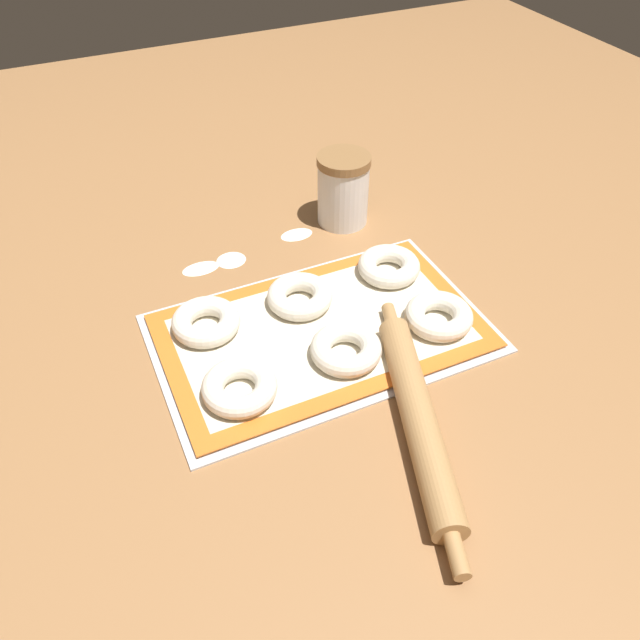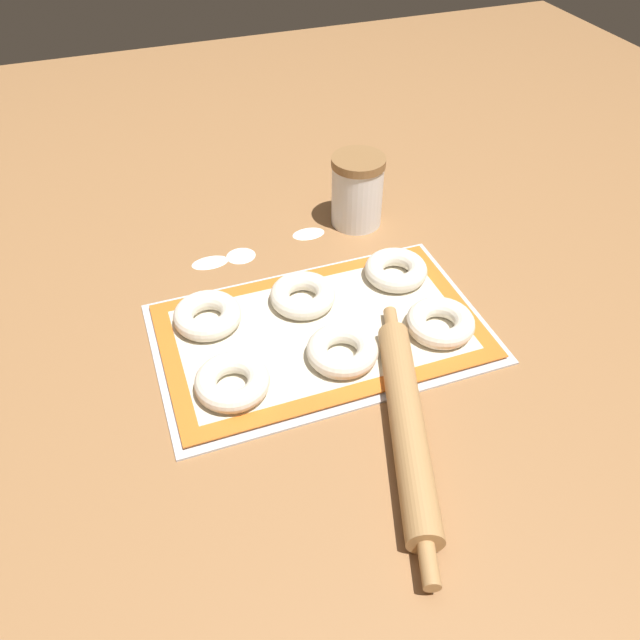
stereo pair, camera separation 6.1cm
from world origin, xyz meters
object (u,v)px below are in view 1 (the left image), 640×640
(baking_tray, at_px, (320,331))
(bagel_front_right, at_px, (439,316))
(flour_canister, at_px, (343,189))
(bagel_front_center, at_px, (346,349))
(bagel_back_right, at_px, (389,266))
(bagel_front_left, at_px, (239,387))
(bagel_back_left, at_px, (206,322))
(bagel_back_center, at_px, (300,296))
(rolling_pin, at_px, (418,416))

(baking_tray, height_order, bagel_front_right, bagel_front_right)
(flour_canister, bearing_deg, bagel_front_center, -115.38)
(bagel_front_center, height_order, bagel_back_right, same)
(baking_tray, xyz_separation_m, bagel_front_left, (-0.16, -0.08, 0.02))
(bagel_back_right, xyz_separation_m, flour_canister, (0.01, 0.20, 0.04))
(bagel_front_left, bearing_deg, baking_tray, 26.27)
(bagel_front_right, distance_m, flour_canister, 0.35)
(bagel_back_right, height_order, flour_canister, flour_canister)
(bagel_back_left, relative_size, bagel_back_center, 1.00)
(bagel_front_center, distance_m, bagel_back_center, 0.14)
(bagel_front_center, height_order, flour_canister, flour_canister)
(bagel_front_left, bearing_deg, bagel_back_right, 25.34)
(bagel_back_left, xyz_separation_m, flour_canister, (0.34, 0.20, 0.04))
(bagel_front_left, distance_m, bagel_back_center, 0.21)
(baking_tray, distance_m, bagel_front_left, 0.18)
(bagel_front_center, distance_m, flour_canister, 0.39)
(bagel_front_left, height_order, bagel_front_right, same)
(bagel_front_right, relative_size, flour_canister, 0.78)
(bagel_back_right, relative_size, rolling_pin, 0.25)
(bagel_front_left, bearing_deg, bagel_front_right, 1.69)
(rolling_pin, bearing_deg, bagel_back_left, 124.82)
(bagel_front_right, bearing_deg, bagel_front_center, -178.38)
(bagel_front_center, relative_size, bagel_front_right, 1.00)
(bagel_back_left, bearing_deg, bagel_front_center, -40.00)
(bagel_back_left, bearing_deg, flour_canister, 30.95)
(bagel_front_right, height_order, rolling_pin, rolling_pin)
(bagel_front_center, distance_m, bagel_back_left, 0.23)
(flour_canister, bearing_deg, baking_tray, -122.42)
(bagel_back_left, bearing_deg, baking_tray, -23.31)
(flour_canister, bearing_deg, bagel_back_right, -92.20)
(bagel_front_left, relative_size, bagel_back_center, 1.00)
(bagel_front_right, xyz_separation_m, bagel_back_right, (-0.01, 0.15, 0.00))
(baking_tray, relative_size, bagel_back_left, 4.81)
(bagel_front_right, relative_size, bagel_back_center, 1.00)
(baking_tray, relative_size, bagel_front_right, 4.81)
(bagel_back_center, relative_size, flour_canister, 0.78)
(bagel_back_center, xyz_separation_m, flour_canister, (0.18, 0.21, 0.04))
(bagel_front_right, xyz_separation_m, bagel_back_center, (-0.18, 0.14, 0.00))
(bagel_front_right, height_order, bagel_back_left, same)
(bagel_front_center, xyz_separation_m, rolling_pin, (0.03, -0.15, -0.00))
(bagel_front_left, relative_size, bagel_front_center, 1.00)
(bagel_back_right, bearing_deg, flour_canister, 87.80)
(bagel_front_left, distance_m, rolling_pin, 0.25)
(bagel_front_right, xyz_separation_m, bagel_back_left, (-0.34, 0.14, 0.00))
(bagel_front_left, height_order, bagel_back_left, same)
(bagel_front_left, xyz_separation_m, bagel_back_center, (0.16, 0.15, 0.00))
(flour_canister, bearing_deg, rolling_pin, -104.72)
(bagel_front_center, xyz_separation_m, bagel_back_right, (0.16, 0.15, 0.00))
(bagel_front_center, bearing_deg, flour_canister, 64.62)
(bagel_front_right, distance_m, bagel_back_center, 0.23)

